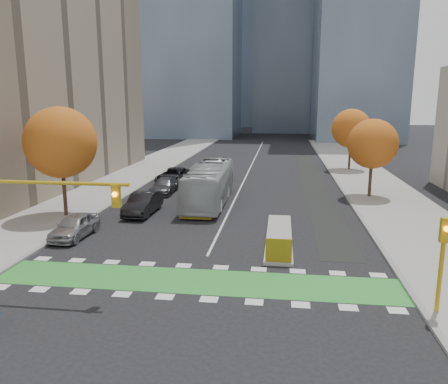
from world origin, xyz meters
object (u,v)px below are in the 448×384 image
(tree_west, at_px, (61,143))
(tree_east_far, at_px, (351,129))
(parked_car_a, at_px, (75,226))
(tree_east_near, at_px, (373,144))
(parked_car_c, at_px, (164,186))
(parked_car_d, at_px, (173,176))
(traffic_signal_east, at_px, (443,251))
(traffic_signal_west, at_px, (11,205))
(hazard_board, at_px, (279,251))
(parked_car_b, at_px, (143,203))
(bus, at_px, (210,183))

(tree_west, bearing_deg, tree_east_far, 46.70)
(parked_car_a, bearing_deg, tree_west, 124.86)
(tree_east_near, distance_m, parked_car_c, 19.38)
(parked_car_d, bearing_deg, traffic_signal_east, -52.80)
(traffic_signal_west, bearing_deg, tree_east_far, 62.05)
(hazard_board, height_order, parked_car_a, parked_car_a)
(traffic_signal_east, relative_size, parked_car_d, 0.70)
(traffic_signal_west, xyz_separation_m, parked_car_d, (0.65, 26.91, -3.22))
(tree_east_far, height_order, traffic_signal_east, tree_east_far)
(parked_car_c, bearing_deg, hazard_board, -57.91)
(traffic_signal_east, bearing_deg, traffic_signal_west, -179.99)
(parked_car_c, height_order, parked_car_d, parked_car_d)
(traffic_signal_east, xyz_separation_m, parked_car_c, (-17.41, 21.90, -2.03))
(traffic_signal_west, xyz_separation_m, parked_car_b, (1.43, 14.12, -3.20))
(bus, bearing_deg, hazard_board, -67.45)
(parked_car_d, bearing_deg, parked_car_a, -91.42)
(traffic_signal_east, distance_m, parked_car_a, 21.11)
(bus, distance_m, parked_car_a, 12.78)
(traffic_signal_west, distance_m, parked_car_d, 27.11)
(hazard_board, distance_m, parked_car_a, 13.37)
(tree_west, bearing_deg, parked_car_b, 16.32)
(parked_car_a, bearing_deg, hazard_board, -11.47)
(hazard_board, xyz_separation_m, tree_west, (-16.00, 7.80, 4.82))
(tree_east_far, relative_size, traffic_signal_west, 0.90)
(hazard_board, relative_size, tree_west, 0.17)
(bus, relative_size, parked_car_d, 2.09)
(traffic_signal_west, xyz_separation_m, parked_car_a, (-1.07, 7.85, -3.27))
(traffic_signal_west, height_order, bus, traffic_signal_west)
(traffic_signal_east, bearing_deg, tree_west, 150.93)
(traffic_signal_west, xyz_separation_m, bus, (5.93, 18.50, -2.33))
(parked_car_a, height_order, parked_car_d, parked_car_d)
(hazard_board, distance_m, tree_east_far, 35.13)
(traffic_signal_west, bearing_deg, tree_west, 108.02)
(hazard_board, bearing_deg, tree_east_far, 75.88)
(bus, xyz_separation_m, parked_car_c, (-4.92, 3.41, -1.00))
(tree_west, bearing_deg, traffic_signal_west, -71.98)
(parked_car_d, bearing_deg, parked_car_b, -82.77)
(tree_east_far, xyz_separation_m, parked_car_d, (-19.78, -11.60, -4.43))
(tree_east_far, bearing_deg, parked_car_c, -139.46)
(parked_car_b, xyz_separation_m, parked_car_c, (-0.41, 7.79, -0.13))
(traffic_signal_east, bearing_deg, tree_east_near, 86.19)
(tree_west, xyz_separation_m, traffic_signal_west, (4.07, -12.51, -1.58))
(tree_east_far, bearing_deg, hazard_board, -104.12)
(tree_east_near, bearing_deg, bus, -164.01)
(tree_east_near, relative_size, parked_car_c, 1.46)
(hazard_board, relative_size, parked_car_b, 0.28)
(parked_car_b, relative_size, parked_car_d, 0.87)
(traffic_signal_east, height_order, parked_car_a, traffic_signal_east)
(parked_car_a, bearing_deg, bus, 58.77)
(traffic_signal_west, height_order, parked_car_c, traffic_signal_west)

